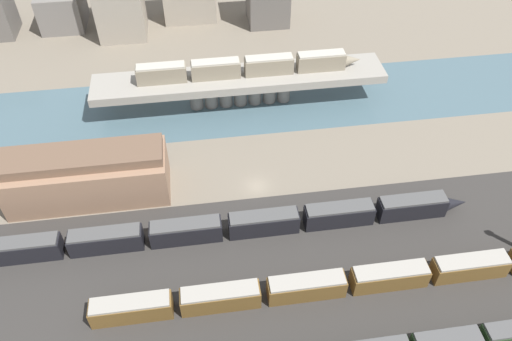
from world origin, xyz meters
TOP-DOWN VIEW (x-y plane):
  - ground_plane at (0.00, 0.00)m, footprint 400.00×400.00m
  - railbed_yard at (0.00, -24.00)m, footprint 280.00×42.00m
  - river_water at (0.00, 26.37)m, footprint 320.00×22.98m
  - bridge at (0.00, 26.37)m, footprint 63.72×9.72m
  - train_on_bridge at (1.82, 26.37)m, footprint 48.63×2.88m
  - train_yard_mid at (19.05, -24.18)m, footprint 96.05×3.08m
  - train_yard_far at (-18.87, -10.74)m, footprint 109.40×3.09m
  - warehouse_building at (-30.64, 2.39)m, footprint 28.69×10.23m
  - city_block_left at (-43.82, 69.20)m, footprint 11.32×13.14m

SIDE VIEW (x-z plane):
  - ground_plane at x=0.00m, z-range 0.00..0.00m
  - river_water at x=0.00m, z-range 0.00..0.01m
  - railbed_yard at x=0.00m, z-range 0.00..0.01m
  - train_yard_mid at x=19.05m, z-range -0.03..3.89m
  - train_yard_far at x=-18.87m, z-range -0.03..4.11m
  - city_block_left at x=-43.82m, z-range 0.00..9.77m
  - warehouse_building at x=-30.64m, z-range -0.25..10.03m
  - bridge at x=0.00m, z-range 2.00..9.52m
  - train_on_bridge at x=1.82m, z-range 7.49..11.47m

